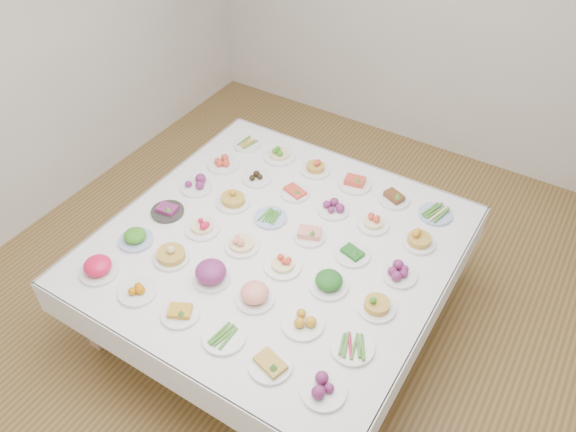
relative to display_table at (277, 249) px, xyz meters
The scene contains 38 objects.
room_envelope 1.17m from the display_table, 68.37° to the left, with size 5.02×5.02×2.81m.
display_table is the anchor object (origin of this frame).
dish_0 1.18m from the display_table, 134.44° to the right, with size 0.25×0.25×0.15m.
dish_1 0.97m from the display_table, 120.44° to the right, with size 0.24×0.24×0.09m.
dish_2 0.84m from the display_table, 100.81° to the right, with size 0.23×0.23×0.10m.
dish_3 0.84m from the display_table, 78.52° to the right, with size 0.25×0.25×0.06m.
dish_4 0.98m from the display_table, 59.12° to the right, with size 0.24×0.24×0.11m.
dish_5 1.17m from the display_table, 44.71° to the right, with size 0.24×0.24×0.11m.
dish_6 0.97m from the display_table, 148.67° to the right, with size 0.23×0.23×0.12m.
dish_7 0.72m from the display_table, 135.40° to the right, with size 0.25×0.24×0.15m.
dish_8 0.55m from the display_table, 108.30° to the right, with size 0.23×0.23×0.14m.
dish_9 0.53m from the display_table, 71.91° to the right, with size 0.25×0.25×0.15m.
dish_10 0.72m from the display_table, 44.51° to the right, with size 0.25×0.25×0.11m.
dish_11 0.97m from the display_table, 30.56° to the right, with size 0.26×0.25×0.06m.
dish_12 0.85m from the display_table, 168.96° to the right, with size 0.23×0.23×0.10m.
dish_13 0.55m from the display_table, 161.04° to the right, with size 0.26×0.26×0.14m.
dish_14 0.27m from the display_table, 137.46° to the right, with size 0.25×0.25×0.13m.
dish_15 0.27m from the display_table, 46.85° to the right, with size 0.24×0.24×0.12m.
dish_16 0.53m from the display_table, 17.75° to the right, with size 0.24×0.24×0.14m.
dish_17 0.85m from the display_table, 10.80° to the right, with size 0.25×0.24×0.14m.
dish_18 0.85m from the display_table, 168.75° to the left, with size 0.24×0.24×0.11m.
dish_19 0.54m from the display_table, 160.65° to the left, with size 0.25×0.25×0.16m.
dish_20 0.25m from the display_table, 132.99° to the left, with size 0.23×0.23×0.05m.
dish_21 0.25m from the display_table, 44.37° to the left, with size 0.22×0.22×0.10m.
dish_22 0.53m from the display_table, 17.94° to the left, with size 0.23×0.23×0.09m.
dish_23 0.86m from the display_table, 10.66° to the left, with size 0.22×0.22×0.10m.
dish_24 0.97m from the display_table, 148.60° to the left, with size 0.25×0.25×0.09m.
dish_25 0.70m from the display_table, 135.28° to the left, with size 0.22×0.22×0.09m.
dish_26 0.53m from the display_table, 107.39° to the left, with size 0.21×0.21×0.09m.
dish_27 0.53m from the display_table, 70.35° to the left, with size 0.23×0.23×0.10m.
dish_28 0.71m from the display_table, 45.44° to the left, with size 0.22×0.22×0.12m.
dish_29 0.98m from the display_table, 31.10° to the left, with size 0.23×0.22×0.14m.
dish_30 1.17m from the display_table, 134.92° to the left, with size 0.22×0.22×0.05m.
dish_31 0.98m from the display_table, 121.36° to the left, with size 0.27×0.27×0.15m.
dish_32 0.85m from the display_table, 101.52° to the left, with size 0.23×0.23×0.14m.
dish_33 0.86m from the display_table, 78.37° to the left, with size 0.25×0.25×0.11m.
dish_34 0.97m from the display_table, 58.80° to the left, with size 0.23×0.23×0.10m.
dish_35 1.17m from the display_table, 45.50° to the left, with size 0.26×0.24×0.06m.
Camera 1 is at (1.41, -2.47, 3.47)m, focal length 35.00 mm.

